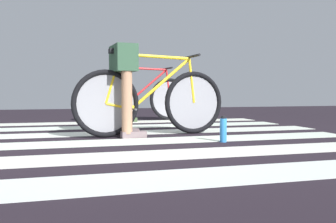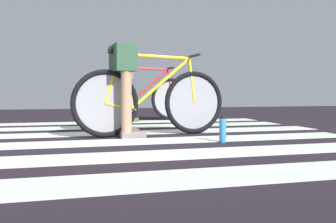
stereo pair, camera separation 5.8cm
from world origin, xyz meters
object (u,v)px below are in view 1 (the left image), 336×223
at_px(bicycle_2_of_2, 141,98).
at_px(cyclist_1_of_2, 124,78).
at_px(water_bottle, 223,130).
at_px(bicycle_1_of_2, 152,101).
at_px(cyclist_2_of_2, 122,83).

bearing_deg(bicycle_2_of_2, cyclist_1_of_2, -111.70).
bearing_deg(water_bottle, cyclist_1_of_2, 142.71).
height_order(bicycle_2_of_2, water_bottle, bicycle_2_of_2).
xyz_separation_m(bicycle_2_of_2, water_bottle, (0.29, -2.67, -0.27)).
bearing_deg(bicycle_1_of_2, cyclist_1_of_2, -180.00).
bearing_deg(bicycle_1_of_2, cyclist_2_of_2, 85.15).
xyz_separation_m(cyclist_2_of_2, water_bottle, (0.60, -2.64, -0.51)).
distance_m(bicycle_1_of_2, cyclist_2_of_2, 1.97).
height_order(cyclist_1_of_2, cyclist_2_of_2, cyclist_1_of_2).
bearing_deg(bicycle_2_of_2, bicycle_1_of_2, -103.44).
relative_size(cyclist_1_of_2, cyclist_2_of_2, 1.01).
distance_m(bicycle_1_of_2, water_bottle, 0.92).
relative_size(cyclist_1_of_2, bicycle_2_of_2, 0.56).
xyz_separation_m(cyclist_1_of_2, water_bottle, (0.86, -0.65, -0.51)).
bearing_deg(bicycle_1_of_2, water_bottle, -57.60).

